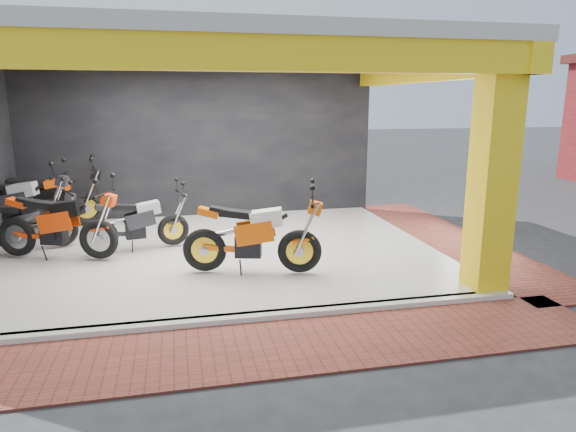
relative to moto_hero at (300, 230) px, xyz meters
name	(u,v)px	position (x,y,z in m)	size (l,w,h in m)	color
ground	(223,294)	(-1.24, -0.37, -0.81)	(80.00, 80.00, 0.00)	#2D2D30
showroom_floor	(213,252)	(-1.24, 1.63, -0.76)	(8.00, 6.00, 0.10)	white
showroom_ceiling	(206,50)	(-1.24, 1.63, 2.79)	(8.40, 6.40, 0.20)	beige
back_wall	(201,145)	(-1.24, 4.73, 0.94)	(8.20, 0.20, 3.50)	black
corner_column	(493,175)	(2.51, -1.12, 0.94)	(0.50, 0.50, 3.50)	yellow
header_beam_front	(223,53)	(-1.24, -1.37, 2.49)	(8.40, 0.30, 0.40)	yellow
header_beam_right	(424,71)	(2.76, 1.63, 2.49)	(0.30, 6.40, 0.40)	yellow
floor_kerb	(230,320)	(-1.24, -1.39, -0.76)	(8.00, 0.20, 0.10)	white
paver_front	(238,351)	(-1.24, -2.17, -0.79)	(9.00, 1.40, 0.03)	brown
paver_right	(451,239)	(3.56, 1.63, -0.79)	(1.40, 7.00, 0.03)	brown
moto_hero	(300,230)	(0.00, 0.00, 0.00)	(2.31, 0.86, 1.41)	#EB5C09
moto_row_a	(173,215)	(-1.93, 2.03, -0.11)	(1.96, 0.73, 1.20)	black
moto_row_b	(97,220)	(-3.16, 1.42, -0.01)	(2.29, 0.85, 1.40)	#EE3E0A
moto_row_c	(85,193)	(-3.76, 4.09, 0.02)	(2.38, 0.88, 1.46)	black
moto_row_d	(60,215)	(-3.95, 2.41, -0.10)	(1.99, 0.74, 1.22)	black
moto_row_e	(51,199)	(-4.30, 3.40, 0.03)	(2.40, 0.89, 1.46)	black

